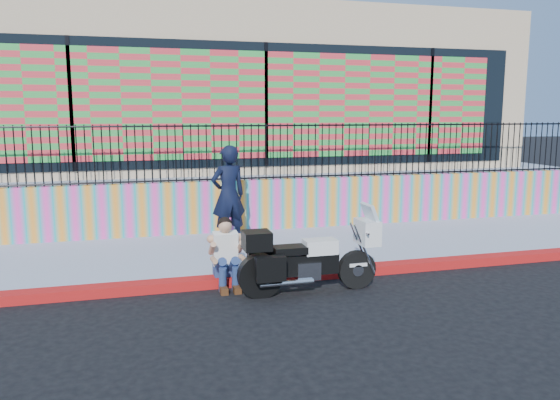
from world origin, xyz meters
name	(u,v)px	position (x,y,z in m)	size (l,w,h in m)	color
ground	(326,277)	(0.00, 0.00, 0.00)	(90.00, 90.00, 0.00)	black
red_curb	(326,273)	(0.00, 0.00, 0.07)	(16.00, 0.30, 0.15)	#B01A0C
sidewalk	(297,249)	(0.00, 1.65, 0.07)	(16.00, 3.00, 0.15)	#929BAF
mural_wall	(276,204)	(0.00, 3.25, 0.70)	(16.00, 0.20, 1.10)	#FE42AF
metal_fence	(276,152)	(0.00, 3.25, 1.85)	(15.80, 0.04, 1.20)	black
elevated_platform	(234,180)	(0.00, 8.35, 0.62)	(16.00, 10.00, 1.25)	#929BAF
storefront_building	(234,94)	(0.00, 8.13, 3.25)	(14.00, 8.06, 4.00)	tan
police_motorcycle	(307,257)	(-0.55, -0.66, 0.55)	(2.12, 0.70, 1.32)	black
police_officer	(228,195)	(-1.25, 2.12, 1.11)	(0.70, 0.46, 1.92)	black
seated_man	(227,259)	(-1.66, -0.11, 0.45)	(0.54, 0.71, 1.06)	navy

